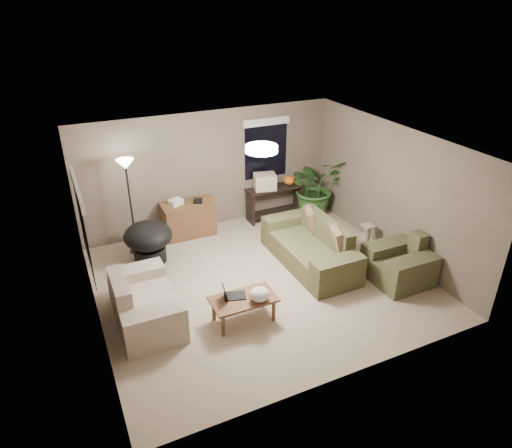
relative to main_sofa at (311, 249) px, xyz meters
name	(u,v)px	position (x,y,z in m)	size (l,w,h in m)	color
room_shell	(261,218)	(-1.13, -0.16, 0.96)	(5.50, 5.50, 5.50)	tan
main_sofa	(311,249)	(0.00, 0.00, 0.00)	(0.95, 2.20, 0.85)	#4D4C2E
throw_pillows	(324,230)	(0.26, 0.00, 0.36)	(0.39, 1.40, 0.47)	#8C7251
loveseat	(143,305)	(-3.23, -0.38, 0.00)	(0.90, 1.60, 0.85)	beige
armchair	(399,265)	(1.12, -1.14, 0.00)	(0.95, 1.00, 0.85)	#4A4B2D
coffee_table	(244,301)	(-1.83, -1.03, 0.06)	(1.00, 0.55, 0.42)	brown
laptop	(231,294)	(-2.00, -0.93, 0.19)	(0.41, 0.32, 0.24)	black
plastic_bag	(260,294)	(-1.63, -1.18, 0.23)	(0.31, 0.28, 0.22)	white
desk	(189,219)	(-1.73, 2.03, 0.08)	(1.10, 0.50, 0.75)	brown
desk_papers	(181,202)	(-1.89, 2.02, 0.51)	(0.73, 0.33, 0.12)	silver
console_table	(275,200)	(0.26, 2.02, 0.14)	(1.30, 0.40, 0.75)	black
pumpkin	(289,180)	(0.61, 2.02, 0.56)	(0.24, 0.24, 0.20)	orange
cardboard_box	(265,182)	(0.01, 2.02, 0.63)	(0.46, 0.34, 0.34)	beige
papasan_chair	(149,240)	(-2.73, 1.34, 0.17)	(1.02, 1.02, 0.80)	black
floor_lamp	(127,176)	(-2.90, 1.82, 1.30)	(0.32, 0.32, 1.91)	black
ceiling_fixture	(261,149)	(-1.13, -0.16, 2.15)	(0.50, 0.50, 0.10)	white
houseplant	(315,193)	(1.18, 1.82, 0.23)	(1.22, 1.35, 1.05)	#2D5923
cat_scratching_post	(367,238)	(1.30, 0.03, -0.08)	(0.32, 0.32, 0.50)	tan
window_left	(80,212)	(-3.85, 0.14, 1.49)	(0.05, 1.56, 1.33)	black
window_back	(266,138)	(0.17, 2.31, 1.49)	(1.06, 0.05, 1.33)	black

